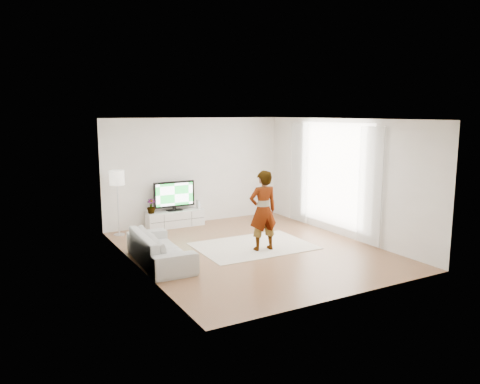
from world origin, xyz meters
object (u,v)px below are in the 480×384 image
media_console (175,219)px  rug (254,246)px  sofa (160,248)px  floor_lamp (117,181)px  player (263,210)px  television (174,195)px

media_console → rug: size_ratio=0.60×
rug → sofa: (-2.21, -0.11, 0.30)m
media_console → sofa: (-1.35, -2.66, 0.10)m
sofa → floor_lamp: bearing=6.1°
rug → player: (0.02, -0.35, 0.87)m
sofa → floor_lamp: (-0.15, 2.53, 1.02)m
television → rug: size_ratio=0.44×
rug → sofa: bearing=-177.2°
television → floor_lamp: size_ratio=0.70×
television → sofa: bearing=-116.7°
media_console → television: (0.00, 0.03, 0.63)m
player → floor_lamp: (-2.38, 2.77, 0.46)m
media_console → floor_lamp: floor_lamp is taller
sofa → television: bearing=-24.0°
television → sofa: television is taller
rug → sofa: sofa is taller
rug → player: player is taller
media_console → floor_lamp: 1.88m
rug → floor_lamp: floor_lamp is taller
media_console → television: bearing=90.0°
player → media_console: bearing=-67.6°
media_console → rug: 2.70m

